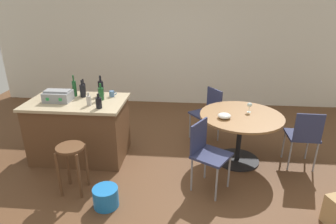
{
  "coord_description": "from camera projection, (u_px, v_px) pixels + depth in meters",
  "views": [
    {
      "loc": [
        0.41,
        -3.29,
        2.26
      ],
      "look_at": [
        0.07,
        0.38,
        0.78
      ],
      "focal_mm": 30.69,
      "sensor_mm": 36.0,
      "label": 1
    }
  ],
  "objects": [
    {
      "name": "wooden_stool",
      "position": [
        72.0,
        159.0,
        3.44
      ],
      "size": [
        0.33,
        0.33,
        0.62
      ],
      "color": "brown",
      "rests_on": "ground_plane"
    },
    {
      "name": "cup_1",
      "position": [
        64.0,
        92.0,
        4.31
      ],
      "size": [
        0.11,
        0.07,
        0.08
      ],
      "color": "#4C7099",
      "rests_on": "kitchen_island"
    },
    {
      "name": "wine_glass",
      "position": [
        250.0,
        105.0,
        4.07
      ],
      "size": [
        0.07,
        0.07,
        0.14
      ],
      "color": "silver",
      "rests_on": "dining_table"
    },
    {
      "name": "plastic_bucket",
      "position": [
        106.0,
        197.0,
        3.31
      ],
      "size": [
        0.29,
        0.29,
        0.24
      ],
      "primitive_type": "cylinder",
      "color": "blue",
      "rests_on": "ground_plane"
    },
    {
      "name": "bottle_5",
      "position": [
        89.0,
        100.0,
        3.88
      ],
      "size": [
        0.06,
        0.06,
        0.19
      ],
      "color": "#B7B2AD",
      "rests_on": "kitchen_island"
    },
    {
      "name": "cup_0",
      "position": [
        112.0,
        94.0,
        4.24
      ],
      "size": [
        0.11,
        0.07,
        0.09
      ],
      "color": "#4C7099",
      "rests_on": "kitchen_island"
    },
    {
      "name": "kitchen_island",
      "position": [
        80.0,
        129.0,
        4.25
      ],
      "size": [
        1.38,
        0.85,
        0.89
      ],
      "color": "brown",
      "rests_on": "ground_plane"
    },
    {
      "name": "serving_bowl",
      "position": [
        224.0,
        116.0,
        3.89
      ],
      "size": [
        0.18,
        0.18,
        0.07
      ],
      "primitive_type": "ellipsoid",
      "color": "white",
      "rests_on": "dining_table"
    },
    {
      "name": "folding_chair_far",
      "position": [
        304.0,
        135.0,
        3.93
      ],
      "size": [
        0.41,
        0.41,
        0.86
      ],
      "color": "navy",
      "rests_on": "ground_plane"
    },
    {
      "name": "folding_chair_near",
      "position": [
        207.0,
        151.0,
        3.49
      ],
      "size": [
        0.55,
        0.55,
        0.88
      ],
      "color": "navy",
      "rests_on": "ground_plane"
    },
    {
      "name": "toolbox",
      "position": [
        58.0,
        96.0,
        4.05
      ],
      "size": [
        0.37,
        0.27,
        0.16
      ],
      "color": "gray",
      "rests_on": "kitchen_island"
    },
    {
      "name": "folding_chair_left",
      "position": [
        208.0,
        110.0,
        4.76
      ],
      "size": [
        0.56,
        0.56,
        0.86
      ],
      "color": "navy",
      "rests_on": "ground_plane"
    },
    {
      "name": "bottle_1",
      "position": [
        84.0,
        89.0,
        4.31
      ],
      "size": [
        0.06,
        0.06,
        0.24
      ],
      "color": "black",
      "rests_on": "kitchen_island"
    },
    {
      "name": "bottle_3",
      "position": [
        99.0,
        103.0,
        3.78
      ],
      "size": [
        0.08,
        0.08,
        0.2
      ],
      "color": "black",
      "rests_on": "kitchen_island"
    },
    {
      "name": "bottle_2",
      "position": [
        83.0,
        91.0,
        4.2
      ],
      "size": [
        0.08,
        0.08,
        0.25
      ],
      "color": "black",
      "rests_on": "kitchen_island"
    },
    {
      "name": "bottle_0",
      "position": [
        101.0,
        88.0,
        4.28
      ],
      "size": [
        0.08,
        0.08,
        0.3
      ],
      "color": "black",
      "rests_on": "kitchen_island"
    },
    {
      "name": "bottle_4",
      "position": [
        101.0,
        93.0,
        4.09
      ],
      "size": [
        0.08,
        0.08,
        0.24
      ],
      "color": "#194C23",
      "rests_on": "kitchen_island"
    },
    {
      "name": "ground_plane",
      "position": [
        160.0,
        175.0,
        3.92
      ],
      "size": [
        8.8,
        8.8,
        0.0
      ],
      "primitive_type": "plane",
      "color": "brown"
    },
    {
      "name": "back_wall",
      "position": [
        176.0,
        43.0,
        6.18
      ],
      "size": [
        8.0,
        0.1,
        2.7
      ],
      "primitive_type": "cube",
      "color": "silver",
      "rests_on": "ground_plane"
    },
    {
      "name": "dining_table",
      "position": [
        240.0,
        126.0,
        4.07
      ],
      "size": [
        1.16,
        1.16,
        0.73
      ],
      "color": "black",
      "rests_on": "ground_plane"
    },
    {
      "name": "bottle_6",
      "position": [
        74.0,
        88.0,
        4.23
      ],
      "size": [
        0.06,
        0.06,
        0.32
      ],
      "color": "#194C23",
      "rests_on": "kitchen_island"
    }
  ]
}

